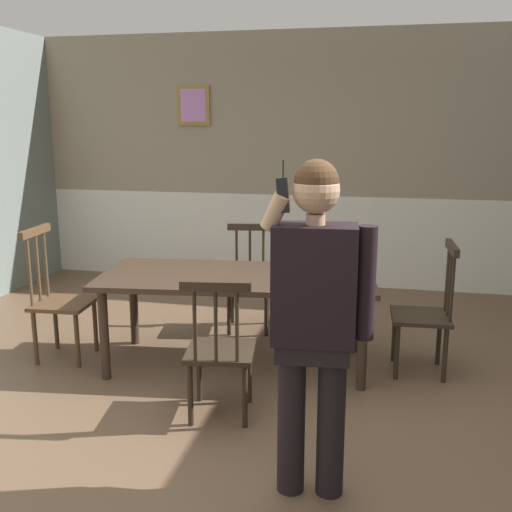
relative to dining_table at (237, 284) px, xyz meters
name	(u,v)px	position (x,y,z in m)	size (l,w,h in m)	color
ground_plane	(232,424)	(0.20, -0.93, -0.65)	(7.64, 7.64, 0.00)	brown
room_back_partition	(308,166)	(0.20, 2.54, 0.71)	(6.44, 0.17, 2.83)	gray
dining_table	(237,284)	(0.00, 0.00, 0.00)	(2.15, 1.16, 0.72)	#38281E
chair_near_window	(220,350)	(0.10, -0.84, -0.20)	(0.48, 0.48, 0.94)	#2D2319
chair_by_doorway	(59,299)	(-1.41, -0.17, -0.16)	(0.46, 0.46, 1.06)	#513823
chair_at_table_head	(426,313)	(1.41, 0.16, -0.18)	(0.45, 0.45, 1.00)	#2D2319
chair_opposite_corner	(249,278)	(-0.10, 0.84, -0.18)	(0.47, 0.47, 0.95)	#2D2319
person_figure	(315,310)	(0.77, -1.51, 0.32)	(0.55, 0.25, 1.69)	black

